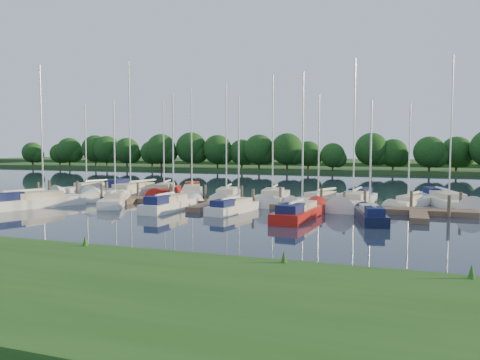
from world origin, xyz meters
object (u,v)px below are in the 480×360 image
(dock, at_px, (214,204))
(motorboat, at_px, (117,190))
(sailboat_s_2, at_px, (171,206))
(sailboat_n_5, at_px, (227,198))
(sailboat_n_0, at_px, (89,190))

(dock, distance_m, motorboat, 15.67)
(motorboat, relative_size, sailboat_s_2, 0.64)
(sailboat_n_5, height_order, sailboat_s_2, sailboat_n_5)
(dock, bearing_deg, sailboat_n_5, 96.16)
(sailboat_n_0, distance_m, motorboat, 3.59)
(sailboat_s_2, bearing_deg, sailboat_n_5, 80.41)
(sailboat_n_0, bearing_deg, sailboat_s_2, 163.85)
(motorboat, relative_size, sailboat_n_5, 0.55)
(dock, xyz_separation_m, sailboat_n_5, (-0.43, 3.99, 0.08))
(motorboat, bearing_deg, sailboat_s_2, 133.07)
(dock, relative_size, sailboat_n_0, 3.98)
(sailboat_s_2, bearing_deg, motorboat, 142.60)
(sailboat_n_5, bearing_deg, dock, 83.40)
(motorboat, xyz_separation_m, sailboat_n_5, (13.76, -2.67, -0.10))
(dock, height_order, sailboat_n_5, sailboat_n_5)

